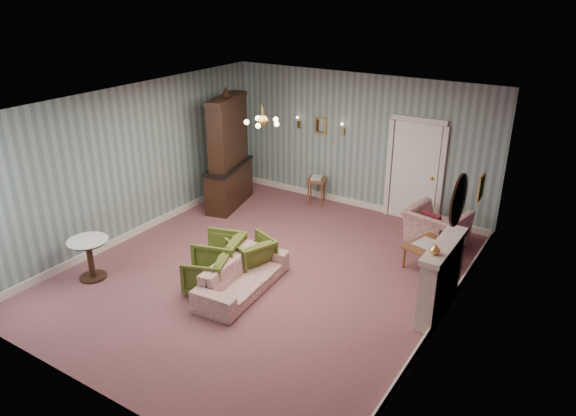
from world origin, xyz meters
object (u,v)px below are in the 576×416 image
Objects in this scene: olive_chair_a at (207,271)px; side_table_black at (450,255)px; sofa_chintz at (242,271)px; dresser at (228,149)px; pedestal_table at (90,259)px; olive_chair_b at (220,253)px; coffee_table at (425,254)px; fireplace at (440,278)px; olive_chair_c at (251,253)px; wingback_chair at (437,221)px.

side_table_black is at bearing 108.90° from olive_chair_a.
dresser is at bearing 36.51° from sofa_chintz.
side_table_black is 0.93× the size of pedestal_table.
olive_chair_b is 0.90× the size of coffee_table.
pedestal_table is (-5.21, -2.12, -0.22)m from fireplace.
olive_chair_a is 0.98× the size of olive_chair_c.
olive_chair_a is 0.90m from olive_chair_c.
olive_chair_a is 1.00× the size of side_table_black.
dresser reaches higher than pedestal_table.
olive_chair_c is at bearing -58.92° from dresser.
coffee_table is (2.69, 2.67, -0.12)m from olive_chair_a.
olive_chair_a is 0.26× the size of dresser.
side_table_black is at bearing 106.35° from olive_chair_b.
pedestal_table is at bearing -143.07° from coffee_table.
olive_chair_b is at bearing 63.78° from sofa_chintz.
dresser is (-2.39, 2.73, 0.92)m from sofa_chintz.
coffee_table is 5.70m from pedestal_table.
pedestal_table is at bearing 55.44° from wingback_chair.
wingback_chair reaches higher than pedestal_table.
sofa_chintz is 3.24m from coffee_table.
olive_chair_c is 3.38m from side_table_black.
dresser is at bearing -113.54° from olive_chair_c.
dresser is (-1.72, 2.46, 0.91)m from olive_chair_b.
fireplace is 2.08× the size of side_table_black.
pedestal_table is at bearing -31.04° from olive_chair_c.
sofa_chintz reaches higher than coffee_table.
wingback_chair is 0.75× the size of fireplace.
dresser is 3.57× the size of pedestal_table.
olive_chair_b is 0.54× the size of fireplace.
wingback_chair is 1.26× the size of coffee_table.
sofa_chintz is (0.50, 0.28, 0.03)m from olive_chair_a.
olive_chair_b is at bearing -147.77° from side_table_black.
sofa_chintz is 2.23× the size of coffee_table.
fireplace reaches higher than olive_chair_b.
dresser reaches higher than sofa_chintz.
pedestal_table is (-1.70, -1.30, -0.02)m from olive_chair_b.
wingback_chair is at bearing 123.21° from olive_chair_a.
olive_chair_c is 3.14m from fireplace.
olive_chair_c is 2.67m from pedestal_table.
fireplace is at bearing 91.05° from olive_chair_a.
coffee_table is at bearing 36.93° from pedestal_table.
wingback_chair reaches higher than coffee_table.
side_table_black is 6.03m from pedestal_table.
sofa_chintz is (0.68, -0.27, -0.01)m from olive_chair_b.
olive_chair_b is 3.57m from coffee_table.
olive_chair_c is 0.83× the size of coffee_table.
wingback_chair is (2.57, 3.59, 0.12)m from olive_chair_a.
olive_chair_a is at bearing 1.89° from olive_chair_b.
side_table_black is (-0.21, 1.27, -0.24)m from fireplace.
dresser reaches higher than olive_chair_c.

